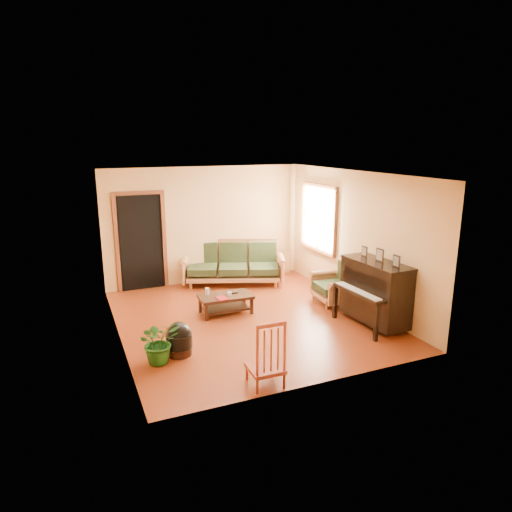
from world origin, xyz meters
name	(u,v)px	position (x,y,z in m)	size (l,w,h in m)	color
floor	(248,318)	(0.00, 0.00, 0.00)	(5.00, 5.00, 0.00)	#61200C
doorway	(141,243)	(-1.45, 2.48, 1.02)	(1.08, 0.16, 2.05)	black
window	(319,218)	(2.21, 1.30, 1.50)	(0.12, 1.36, 1.46)	white
sofa	(233,263)	(0.47, 2.03, 0.48)	(2.23, 0.94, 0.96)	#AA6A3E
coffee_table	(226,304)	(-0.29, 0.39, 0.18)	(0.98, 0.53, 0.36)	black
armchair	(334,282)	(1.87, 0.08, 0.43)	(0.81, 0.85, 0.85)	#AA6A3E
piano	(375,294)	(1.93, -1.13, 0.57)	(0.77, 1.30, 1.15)	black
footstool	(179,343)	(-1.49, -0.93, 0.19)	(0.40, 0.40, 0.38)	black
red_chair	(265,352)	(-0.66, -2.24, 0.47)	(0.44, 0.48, 0.94)	maroon
leaning_frame	(281,263)	(1.83, 2.33, 0.27)	(0.41, 0.09, 0.54)	#B5823C
ceramic_crock	(279,268)	(1.76, 2.33, 0.14)	(0.22, 0.22, 0.28)	#2F468D
potted_plant	(159,341)	(-1.82, -1.07, 0.33)	(0.59, 0.51, 0.66)	#185518
book	(218,299)	(-0.50, 0.21, 0.37)	(0.17, 0.23, 0.02)	maroon
candle	(207,291)	(-0.59, 0.56, 0.42)	(0.07, 0.07, 0.13)	silver
glass_jar	(229,293)	(-0.21, 0.38, 0.38)	(0.09, 0.09, 0.06)	white
remote	(234,293)	(-0.11, 0.43, 0.36)	(0.16, 0.04, 0.02)	black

